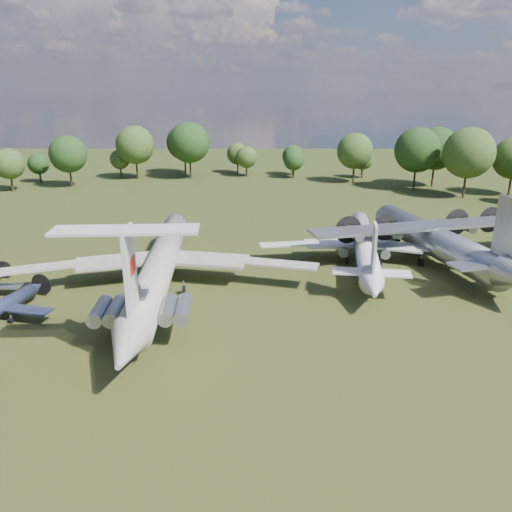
# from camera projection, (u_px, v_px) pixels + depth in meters

# --- Properties ---
(ground) EXTENTS (300.00, 300.00, 0.00)m
(ground) POSITION_uv_depth(u_px,v_px,m) (195.00, 283.00, 66.22)
(ground) COLOR #1E3712
(ground) RESTS_ON ground
(il62_airliner) EXTENTS (43.14, 54.63, 5.16)m
(il62_airliner) POSITION_uv_depth(u_px,v_px,m) (161.00, 270.00, 63.62)
(il62_airliner) COLOR beige
(il62_airliner) RESTS_ON ground
(tu104_jet) EXTENTS (36.32, 45.03, 4.11)m
(tu104_jet) POSITION_uv_depth(u_px,v_px,m) (364.00, 249.00, 73.28)
(tu104_jet) COLOR silver
(tu104_jet) RESTS_ON ground
(an12_transport) EXTENTS (46.50, 49.71, 5.51)m
(an12_transport) POSITION_uv_depth(u_px,v_px,m) (434.00, 244.00, 73.28)
(an12_transport) COLOR #95989C
(an12_transport) RESTS_ON ground
(small_prop_west) EXTENTS (15.33, 18.38, 2.34)m
(small_prop_west) POSITION_uv_depth(u_px,v_px,m) (1.00, 311.00, 55.45)
(small_prop_west) COLOR black
(small_prop_west) RESTS_ON ground
(person_on_il62) EXTENTS (0.65, 0.52, 1.55)m
(person_on_il62) POSITION_uv_depth(u_px,v_px,m) (139.00, 289.00, 48.89)
(person_on_il62) COLOR #936E4B
(person_on_il62) RESTS_ON il62_airliner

